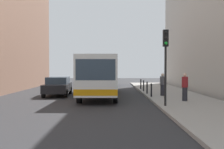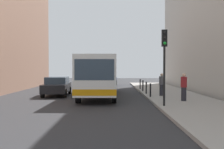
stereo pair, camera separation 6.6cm
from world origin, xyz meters
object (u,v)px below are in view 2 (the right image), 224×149
at_px(bollard_near, 150,90).
at_px(bollard_mid, 146,88).
at_px(traffic_light, 164,53).
at_px(bollard_farthest, 140,84).
at_px(car_beside_bus, 57,86).
at_px(pedestrian_mid_sidewalk, 162,85).
at_px(bollard_far, 143,86).
at_px(car_behind_bus, 109,79).
at_px(bus, 100,74).
at_px(pedestrian_near_signal, 184,87).

xyz_separation_m(bollard_near, bollard_mid, (0.00, 2.32, 0.00)).
xyz_separation_m(traffic_light, bollard_farthest, (-0.10, 11.44, -2.38)).
bearing_deg(bollard_near, bollard_farthest, 90.00).
xyz_separation_m(car_beside_bus, bollard_near, (7.08, -2.31, -0.16)).
xyz_separation_m(bollard_near, pedestrian_mid_sidewalk, (0.94, 0.76, 0.35)).
distance_m(car_beside_bus, bollard_far, 7.45).
bearing_deg(car_behind_bus, bus, 91.84).
distance_m(bollard_far, pedestrian_mid_sidewalk, 4.00).
distance_m(bus, pedestrian_near_signal, 6.85).
relative_size(traffic_light, pedestrian_near_signal, 2.37).
xyz_separation_m(car_behind_bus, bollard_mid, (3.14, -11.41, -0.16)).
relative_size(bollard_far, pedestrian_near_signal, 0.55).
xyz_separation_m(car_beside_bus, bollard_farthest, (7.08, 4.64, -0.16)).
relative_size(bus, traffic_light, 2.69).
xyz_separation_m(bollard_far, bollard_farthest, (0.00, 2.32, 0.00)).
relative_size(car_behind_bus, bollard_far, 4.76).
height_order(bus, car_behind_bus, bus).
bearing_deg(bollard_farthest, bollard_near, -90.00).
xyz_separation_m(car_behind_bus, bollard_far, (3.14, -9.09, -0.16)).
bearing_deg(traffic_light, bollard_near, 91.28).
distance_m(bus, car_behind_bus, 11.96).
bearing_deg(pedestrian_mid_sidewalk, pedestrian_near_signal, -169.45).
bearing_deg(bus, bollard_farthest, -125.11).
relative_size(car_behind_bus, pedestrian_mid_sidewalk, 2.74).
height_order(car_behind_bus, bollard_near, car_behind_bus).
xyz_separation_m(bollard_near, pedestrian_near_signal, (1.74, -2.31, 0.39)).
xyz_separation_m(traffic_light, pedestrian_mid_sidewalk, (0.84, 5.25, -2.03)).
height_order(bus, car_beside_bus, bus).
bearing_deg(bollard_mid, pedestrian_mid_sidewalk, -59.01).
xyz_separation_m(bus, bollard_near, (3.67, -1.82, -1.10)).
xyz_separation_m(bollard_near, bollard_far, (0.00, 4.63, 0.00)).
bearing_deg(bollard_farthest, pedestrian_near_signal, -79.35).
xyz_separation_m(traffic_light, bollard_mid, (-0.10, 6.80, -2.38)).
distance_m(bollard_near, bollard_far, 4.63).
xyz_separation_m(car_beside_bus, bollard_far, (7.08, 2.33, -0.16)).
distance_m(traffic_light, bollard_mid, 7.21).
xyz_separation_m(bus, car_beside_bus, (-3.40, 0.49, -0.94)).
height_order(bollard_near, bollard_farthest, same).
relative_size(traffic_light, pedestrian_mid_sidewalk, 2.48).
bearing_deg(bus, car_beside_bus, -7.71).
distance_m(car_beside_bus, pedestrian_near_signal, 9.96).
distance_m(bollard_mid, bollard_farthest, 4.63).
bearing_deg(bollard_farthest, bollard_mid, -90.00).
bearing_deg(car_behind_bus, bollard_near, 107.28).
distance_m(car_beside_bus, bollard_mid, 7.08).
height_order(traffic_light, pedestrian_mid_sidewalk, traffic_light).
xyz_separation_m(car_behind_bus, bollard_farthest, (3.14, -6.78, -0.16)).
relative_size(car_beside_bus, pedestrian_mid_sidewalk, 2.71).
distance_m(bollard_near, pedestrian_mid_sidewalk, 1.25).
distance_m(bollard_mid, bollard_far, 2.32).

